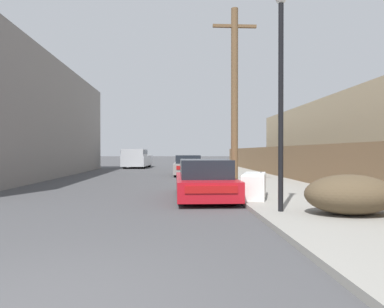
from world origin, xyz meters
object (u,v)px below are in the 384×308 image
pickup_truck (137,158)px  car_parked_mid (188,166)px  utility_pole (235,94)px  brush_pile (350,194)px  parked_sports_car_red (204,181)px  street_lamp (281,86)px  discarded_fridge (254,185)px

pickup_truck → car_parked_mid: bearing=116.8°
utility_pole → brush_pile: (1.43, -6.55, -3.32)m
parked_sports_car_red → utility_pole: (1.50, 2.89, 3.31)m
street_lamp → brush_pile: 2.90m
discarded_fridge → parked_sports_car_red: size_ratio=0.42×
utility_pole → car_parked_mid: bearing=101.4°
parked_sports_car_red → brush_pile: 4.68m
street_lamp → discarded_fridge: bearing=91.4°
parked_sports_car_red → pickup_truck: 21.64m
car_parked_mid → street_lamp: bearing=-81.7°
pickup_truck → brush_pile: pickup_truck is taller
utility_pole → brush_pile: bearing=-77.6°
discarded_fridge → utility_pole: (0.04, 3.67, 3.40)m
street_lamp → brush_pile: street_lamp is taller
car_parked_mid → pickup_truck: bearing=114.8°
parked_sports_car_red → utility_pole: bearing=62.6°
pickup_truck → utility_pole: bearing=111.8°
parked_sports_car_red → street_lamp: 4.32m
discarded_fridge → street_lamp: bearing=-72.2°
parked_sports_car_red → street_lamp: street_lamp is taller
car_parked_mid → parked_sports_car_red: bearing=-87.8°
car_parked_mid → brush_pile: (3.05, -14.55, -0.05)m
discarded_fridge → pickup_truck: size_ratio=0.33×
discarded_fridge → car_parked_mid: (-1.58, 11.67, 0.12)m
parked_sports_car_red → car_parked_mid: 10.90m
car_parked_mid → discarded_fridge: bearing=-80.7°
parked_sports_car_red → street_lamp: bearing=-64.5°
parked_sports_car_red → brush_pile: parked_sports_car_red is taller
discarded_fridge → brush_pile: (1.47, -2.87, 0.08)m
parked_sports_car_red → brush_pile: (2.94, -3.65, -0.01)m
discarded_fridge → pickup_truck: (-5.98, 21.94, 0.40)m
discarded_fridge → brush_pile: 3.23m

